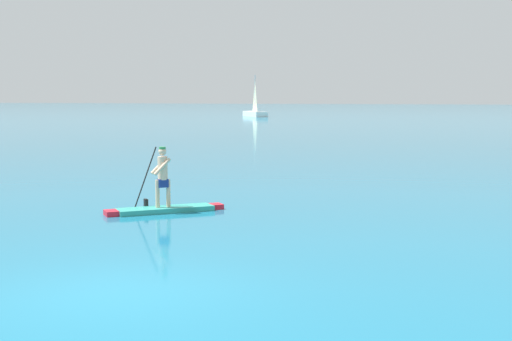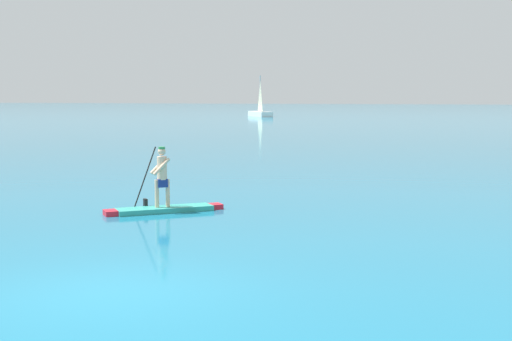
# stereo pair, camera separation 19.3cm
# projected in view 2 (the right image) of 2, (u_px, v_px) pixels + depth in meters

# --- Properties ---
(ground) EXTENTS (440.00, 440.00, 0.00)m
(ground) POSITION_uv_depth(u_px,v_px,m) (112.00, 292.00, 11.55)
(ground) COLOR #196B8C
(paddleboarder_mid_center) EXTENTS (2.80, 2.34, 1.75)m
(paddleboarder_mid_center) POSITION_uv_depth(u_px,v_px,m) (163.00, 200.00, 19.36)
(paddleboarder_mid_center) COLOR teal
(paddleboarder_mid_center) RESTS_ON ground
(sailboat_left_horizon) EXTENTS (4.80, 6.07, 5.78)m
(sailboat_left_horizon) POSITION_uv_depth(u_px,v_px,m) (260.00, 112.00, 102.18)
(sailboat_left_horizon) COLOR white
(sailboat_left_horizon) RESTS_ON ground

